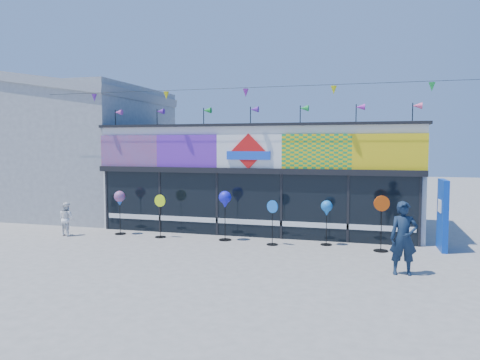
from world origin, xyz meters
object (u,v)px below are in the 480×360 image
at_px(spinner_1, 160,215).
at_px(spinner_3, 272,221).
at_px(adult_man, 404,238).
at_px(spinner_4, 327,209).
at_px(spinner_5, 381,222).
at_px(spinner_0, 120,200).
at_px(spinner_2, 225,201).
at_px(blue_sign, 443,215).
at_px(child, 67,219).

xyz_separation_m(spinner_1, spinner_3, (4.14, -0.13, -0.03)).
distance_m(spinner_1, adult_man, 8.55).
bearing_deg(spinner_4, spinner_5, -14.78).
height_order(spinner_0, spinner_4, spinner_0).
bearing_deg(spinner_2, adult_man, -26.53).
xyz_separation_m(blue_sign, spinner_1, (-9.46, -0.62, -0.31)).
relative_size(spinner_4, adult_man, 0.79).
distance_m(spinner_3, adult_man, 4.73).
xyz_separation_m(spinner_1, spinner_4, (5.87, 0.36, 0.38)).
bearing_deg(blue_sign, spinner_3, -174.36).
distance_m(spinner_5, adult_man, 2.64).
xyz_separation_m(spinner_4, child, (-9.34, -0.98, -0.58)).
height_order(blue_sign, child, blue_sign).
xyz_separation_m(spinner_2, adult_man, (5.72, -2.86, -0.44)).
height_order(spinner_3, spinner_4, spinner_3).
distance_m(spinner_4, spinner_5, 1.82).
relative_size(spinner_1, child, 1.25).
bearing_deg(child, spinner_2, -155.81).
height_order(spinner_3, child, spinner_3).
relative_size(spinner_2, spinner_3, 1.16).
relative_size(spinner_2, spinner_4, 1.16).
relative_size(spinner_1, spinner_3, 1.04).
xyz_separation_m(blue_sign, adult_man, (-1.34, -3.30, -0.18)).
relative_size(spinner_1, spinner_2, 0.89).
height_order(spinner_0, adult_man, adult_man).
height_order(spinner_4, adult_man, adult_man).
bearing_deg(blue_sign, spinner_5, -161.16).
xyz_separation_m(spinner_4, adult_man, (2.25, -3.05, -0.25)).
distance_m(spinner_0, adult_man, 10.24).
distance_m(blue_sign, child, 13.00).
xyz_separation_m(spinner_1, spinner_2, (2.39, 0.17, 0.57)).
distance_m(blue_sign, spinner_0, 11.18).
bearing_deg(spinner_1, spinner_4, 3.49).
bearing_deg(spinner_5, adult_man, -78.81).
distance_m(blue_sign, adult_man, 3.57).
bearing_deg(spinner_4, spinner_3, -164.38).
bearing_deg(spinner_5, spinner_3, -179.58).
bearing_deg(spinner_2, blue_sign, 3.61).
relative_size(blue_sign, spinner_5, 1.28).
bearing_deg(spinner_1, spinner_2, 4.07).
bearing_deg(spinner_1, blue_sign, 3.73).
xyz_separation_m(blue_sign, spinner_2, (-7.07, -0.45, 0.26)).
xyz_separation_m(spinner_0, spinner_1, (1.71, -0.14, -0.48)).
bearing_deg(adult_man, spinner_2, 146.65).
distance_m(spinner_2, spinner_5, 5.24).
distance_m(spinner_3, spinner_4, 1.84).
bearing_deg(adult_man, spinner_1, 154.87).
relative_size(blue_sign, child, 1.81).
bearing_deg(spinner_4, spinner_0, -178.39).
relative_size(spinner_3, spinner_4, 1.00).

